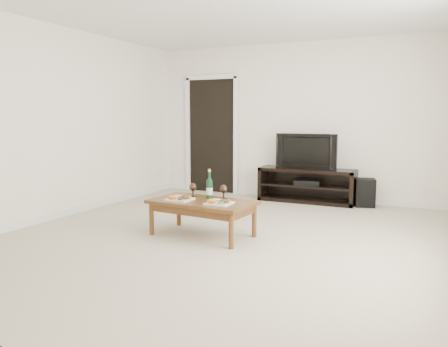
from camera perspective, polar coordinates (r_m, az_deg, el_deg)
floor at (r=5.08m, az=0.18°, el=-8.39°), size 5.50×5.50×0.00m
back_wall at (r=7.49m, az=9.23°, el=6.70°), size 5.00×0.04×2.60m
ceiling at (r=5.04m, az=0.19°, el=21.63°), size 5.00×5.50×0.04m
doorway at (r=8.03m, az=-1.61°, el=4.88°), size 0.90×0.02×2.05m
media_console at (r=7.23m, az=10.75°, el=-1.51°), size 1.54×0.45×0.55m
television at (r=7.17m, az=10.85°, el=2.90°), size 0.99×0.14×0.57m
av_receiver at (r=7.21m, az=10.76°, el=-1.14°), size 0.45×0.37×0.08m
subwoofer at (r=7.10m, az=17.94°, el=-2.39°), size 0.35×0.35×0.43m
coffee_table at (r=5.11m, az=-2.83°, el=-5.85°), size 1.26×0.77×0.42m
plate_left at (r=5.11m, az=-5.80°, el=-3.10°), size 0.27×0.27×0.07m
plate_right at (r=4.86m, az=-0.64°, el=-3.62°), size 0.27×0.27×0.07m
wine_bottle at (r=5.17m, az=-1.92°, el=-1.36°), size 0.07×0.07×0.35m
goblet_left at (r=5.30m, az=-4.08°, el=-2.14°), size 0.09×0.09×0.17m
goblet_right at (r=5.14m, az=-0.06°, el=-2.42°), size 0.09×0.09×0.17m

